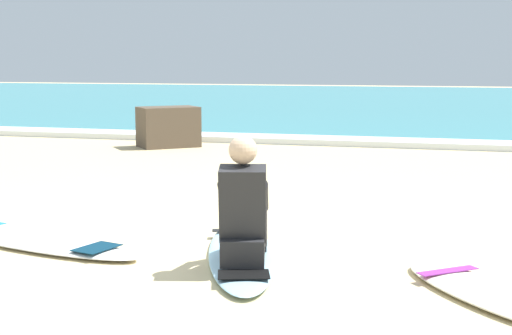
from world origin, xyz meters
name	(u,v)px	position (x,y,z in m)	size (l,w,h in m)	color
ground_plane	(205,244)	(0.00, 0.00, 0.00)	(80.00, 80.00, 0.00)	beige
sea	(404,102)	(0.00, 21.60, 0.05)	(80.00, 28.00, 0.10)	teal
breaking_foam	(346,141)	(0.00, 7.90, 0.06)	(80.00, 0.90, 0.11)	white
surfboard_main	(241,253)	(0.42, -0.33, 0.04)	(1.21, 2.33, 0.08)	#9ED1E5
surfer_seated	(243,213)	(0.55, -0.68, 0.44)	(0.49, 0.76, 0.95)	#232326
surfboard_spare_near	(33,241)	(-1.41, -0.43, 0.04)	(2.36, 1.11, 0.08)	white
surfboard_spare_far	(495,295)	(2.34, -0.92, 0.04)	(1.50, 1.66, 0.08)	#EFE5C6
shoreline_rock	(168,127)	(-3.04, 6.59, 0.36)	(0.66, 1.03, 0.73)	brown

